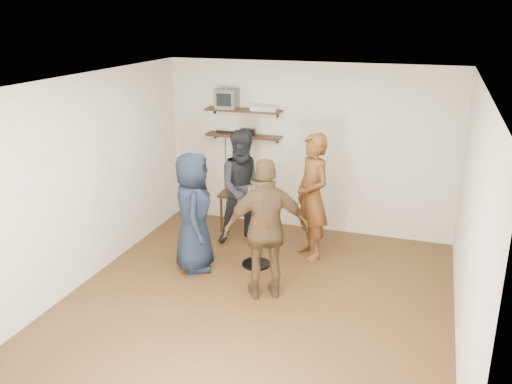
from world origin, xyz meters
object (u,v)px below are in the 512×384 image
dvd_deck (265,108)px  side_table (238,198)px  person_navy (193,212)px  person_plaid (312,197)px  person_brown (267,230)px  crt_monitor (227,99)px  radio (248,132)px  person_dark (245,188)px  drinks_table (256,225)px

dvd_deck → side_table: size_ratio=0.64×
dvd_deck → person_navy: bearing=-103.3°
person_plaid → person_brown: 1.30m
crt_monitor → person_brown: crt_monitor is taller
dvd_deck → person_plaid: (0.97, -0.90, -1.01)m
dvd_deck → radio: dvd_deck is taller
dvd_deck → person_dark: size_ratio=0.24×
side_table → person_plaid: 1.48m
person_plaid → person_navy: (-1.39, -0.87, -0.08)m
radio → drinks_table: radio is taller
drinks_table → person_brown: 0.87m
person_navy → person_brown: (1.13, -0.40, 0.06)m
radio → person_brown: person_brown is taller
crt_monitor → side_table: crt_monitor is taller
drinks_table → person_navy: size_ratio=0.57×
radio → person_navy: bearing=-94.5°
radio → drinks_table: bearing=-66.7°
dvd_deck → drinks_table: 1.97m
person_dark → drinks_table: bearing=-90.0°
person_dark → person_brown: bearing=-91.6°
crt_monitor → radio: (0.33, 0.00, -0.50)m
person_plaid → person_dark: person_plaid is taller
drinks_table → person_dark: bearing=120.1°
person_plaid → crt_monitor: bearing=-159.9°
person_plaid → dvd_deck: bearing=-173.1°
person_plaid → person_navy: size_ratio=1.10×
drinks_table → person_dark: 0.87m
person_navy → person_brown: size_ratio=0.93×
dvd_deck → radio: bearing=180.0°
radio → drinks_table: size_ratio=0.24×
crt_monitor → person_brown: 2.79m
dvd_deck → side_table: 1.44m
crt_monitor → person_dark: crt_monitor is taller
person_dark → person_brown: (0.79, -1.45, 0.01)m
person_dark → crt_monitor: bearing=96.5°
side_table → person_brown: (1.05, -1.87, 0.34)m
crt_monitor → drinks_table: bearing=-56.5°
dvd_deck → side_table: bearing=-138.4°
person_dark → side_table: bearing=91.4°
person_dark → person_navy: (-0.34, -1.05, -0.05)m
dvd_deck → person_brown: bearing=-71.8°
crt_monitor → person_dark: size_ratio=0.19×
crt_monitor → person_plaid: size_ratio=0.18×
drinks_table → person_navy: bearing=-156.1°
drinks_table → person_dark: size_ratio=0.54×
crt_monitor → radio: crt_monitor is taller
radio → person_dark: bearing=-74.3°
dvd_deck → person_brown: size_ratio=0.23×
side_table → crt_monitor: bearing=132.9°
dvd_deck → person_dark: bearing=-96.2°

